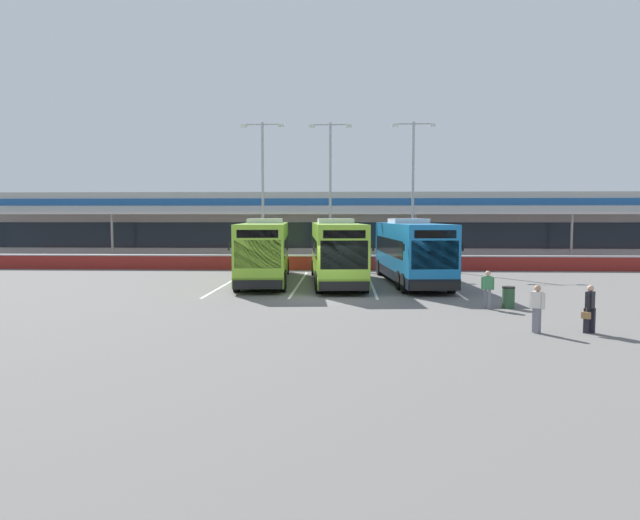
# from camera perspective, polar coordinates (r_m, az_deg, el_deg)

# --- Properties ---
(ground_plane) EXTENTS (200.00, 200.00, 0.00)m
(ground_plane) POSITION_cam_1_polar(r_m,az_deg,el_deg) (27.83, 1.31, -3.76)
(ground_plane) COLOR #605E5B
(terminal_building) EXTENTS (70.00, 13.00, 6.00)m
(terminal_building) POSITION_cam_1_polar(r_m,az_deg,el_deg) (54.46, 1.88, 3.37)
(terminal_building) COLOR #B7B7B2
(terminal_building) RESTS_ON ground
(red_barrier_wall) EXTENTS (60.00, 0.40, 1.10)m
(red_barrier_wall) POSITION_cam_1_polar(r_m,az_deg,el_deg) (42.18, 1.70, -0.25)
(red_barrier_wall) COLOR maroon
(red_barrier_wall) RESTS_ON ground
(coach_bus_leftmost) EXTENTS (3.70, 12.31, 3.78)m
(coach_bus_leftmost) POSITION_cam_1_polar(r_m,az_deg,el_deg) (34.66, -5.46, 0.79)
(coach_bus_leftmost) COLOR #8CC633
(coach_bus_leftmost) RESTS_ON ground
(coach_bus_left_centre) EXTENTS (3.70, 12.31, 3.78)m
(coach_bus_left_centre) POSITION_cam_1_polar(r_m,az_deg,el_deg) (33.91, 1.61, 0.73)
(coach_bus_left_centre) COLOR #8CC633
(coach_bus_left_centre) RESTS_ON ground
(coach_bus_centre) EXTENTS (3.70, 12.31, 3.78)m
(coach_bus_centre) POSITION_cam_1_polar(r_m,az_deg,el_deg) (34.33, 8.94, 0.72)
(coach_bus_centre) COLOR #1972B7
(coach_bus_centre) RESTS_ON ground
(bay_stripe_far_west) EXTENTS (0.14, 13.00, 0.01)m
(bay_stripe_far_west) POSITION_cam_1_polar(r_m,az_deg,el_deg) (34.46, -9.03, -2.24)
(bay_stripe_far_west) COLOR silver
(bay_stripe_far_west) RESTS_ON ground
(bay_stripe_west) EXTENTS (0.14, 13.00, 0.01)m
(bay_stripe_west) POSITION_cam_1_polar(r_m,az_deg,el_deg) (33.87, -2.05, -2.30)
(bay_stripe_west) COLOR silver
(bay_stripe_west) RESTS_ON ground
(bay_stripe_mid_west) EXTENTS (0.14, 13.00, 0.01)m
(bay_stripe_mid_west) POSITION_cam_1_polar(r_m,az_deg,el_deg) (33.81, 5.08, -2.33)
(bay_stripe_mid_west) COLOR silver
(bay_stripe_mid_west) RESTS_ON ground
(bay_stripe_centre) EXTENTS (0.14, 13.00, 0.01)m
(bay_stripe_centre) POSITION_cam_1_polar(r_m,az_deg,el_deg) (34.26, 12.12, -2.32)
(bay_stripe_centre) COLOR silver
(bay_stripe_centre) RESTS_ON ground
(pedestrian_with_handbag) EXTENTS (0.56, 0.58, 1.62)m
(pedestrian_with_handbag) POSITION_cam_1_polar(r_m,az_deg,el_deg) (21.40, 25.02, -4.28)
(pedestrian_with_handbag) COLOR black
(pedestrian_with_handbag) RESTS_ON ground
(pedestrian_in_dark_coat) EXTENTS (0.54, 0.36, 1.62)m
(pedestrian_in_dark_coat) POSITION_cam_1_polar(r_m,az_deg,el_deg) (25.45, 16.18, -2.70)
(pedestrian_in_dark_coat) COLOR slate
(pedestrian_in_dark_coat) RESTS_ON ground
(pedestrian_child) EXTENTS (0.42, 0.47, 1.62)m
(pedestrian_child) POSITION_cam_1_polar(r_m,az_deg,el_deg) (20.75, 20.59, -4.37)
(pedestrian_child) COLOR slate
(pedestrian_child) RESTS_ON ground
(lamp_post_west) EXTENTS (3.24, 0.28, 11.00)m
(lamp_post_west) POSITION_cam_1_polar(r_m,az_deg,el_deg) (44.61, -5.66, 7.36)
(lamp_post_west) COLOR #9E9EA3
(lamp_post_west) RESTS_ON ground
(lamp_post_centre) EXTENTS (3.24, 0.28, 11.00)m
(lamp_post_centre) POSITION_cam_1_polar(r_m,az_deg,el_deg) (44.54, 1.02, 7.38)
(lamp_post_centre) COLOR #9E9EA3
(lamp_post_centre) RESTS_ON ground
(lamp_post_east) EXTENTS (3.24, 0.28, 11.00)m
(lamp_post_east) POSITION_cam_1_polar(r_m,az_deg,el_deg) (44.69, 9.14, 7.32)
(lamp_post_east) COLOR #9E9EA3
(lamp_post_east) RESTS_ON ground
(litter_bin) EXTENTS (0.54, 0.54, 0.93)m
(litter_bin) POSITION_cam_1_polar(r_m,az_deg,el_deg) (25.99, 18.06, -3.50)
(litter_bin) COLOR #2D5133
(litter_bin) RESTS_ON ground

